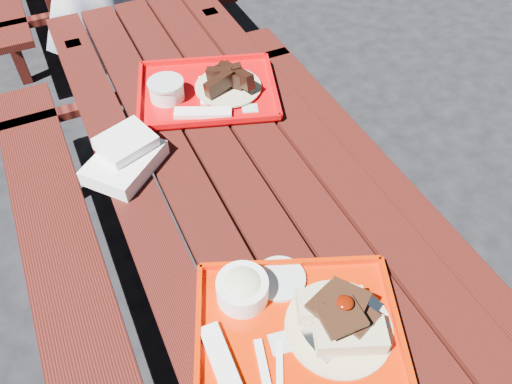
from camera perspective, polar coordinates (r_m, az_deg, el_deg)
ground at (r=2.14m, az=-1.75°, el=-12.06°), size 60.00×60.00×0.00m
picnic_table_near at (r=1.67m, az=-2.19°, el=-2.48°), size 1.41×2.40×0.75m
near_tray at (r=1.21m, az=4.77°, el=-13.94°), size 0.58×0.52×0.15m
far_tray at (r=1.82m, az=-5.86°, el=11.54°), size 0.58×0.51×0.08m
white_cloth at (r=1.58m, az=-14.71°, el=3.91°), size 0.29×0.28×0.10m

